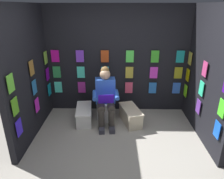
# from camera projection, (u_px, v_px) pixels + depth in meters

# --- Properties ---
(ground_plane) EXTENTS (30.00, 30.00, 0.00)m
(ground_plane) POSITION_uv_depth(u_px,v_px,m) (117.00, 166.00, 3.21)
(ground_plane) COLOR #9E998E
(display_wall_back) EXTENTS (3.19, 0.14, 2.35)m
(display_wall_back) POSITION_uv_depth(u_px,v_px,m) (117.00, 61.00, 4.60)
(display_wall_back) COLOR black
(display_wall_back) RESTS_ON ground
(display_wall_left) EXTENTS (0.14, 1.92, 2.35)m
(display_wall_left) POSITION_uv_depth(u_px,v_px,m) (209.00, 75.00, 3.63)
(display_wall_left) COLOR black
(display_wall_left) RESTS_ON ground
(display_wall_right) EXTENTS (0.14, 1.92, 2.35)m
(display_wall_right) POSITION_uv_depth(u_px,v_px,m) (28.00, 74.00, 3.70)
(display_wall_right) COLOR black
(display_wall_right) RESTS_ON ground
(toilet) EXTENTS (0.43, 0.57, 0.77)m
(toilet) POSITION_uv_depth(u_px,v_px,m) (105.00, 104.00, 4.51)
(toilet) COLOR white
(toilet) RESTS_ON ground
(person_reading) EXTENTS (0.55, 0.71, 1.19)m
(person_reading) POSITION_uv_depth(u_px,v_px,m) (106.00, 97.00, 4.19)
(person_reading) COLOR blue
(person_reading) RESTS_ON ground
(comic_longbox_near) EXTENTS (0.39, 0.73, 0.32)m
(comic_longbox_near) POSITION_uv_depth(u_px,v_px,m) (84.00, 114.00, 4.41)
(comic_longbox_near) COLOR white
(comic_longbox_near) RESTS_ON ground
(comic_longbox_far) EXTENTS (0.49, 0.75, 0.33)m
(comic_longbox_far) POSITION_uv_depth(u_px,v_px,m) (131.00, 115.00, 4.37)
(comic_longbox_far) COLOR beige
(comic_longbox_far) RESTS_ON ground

